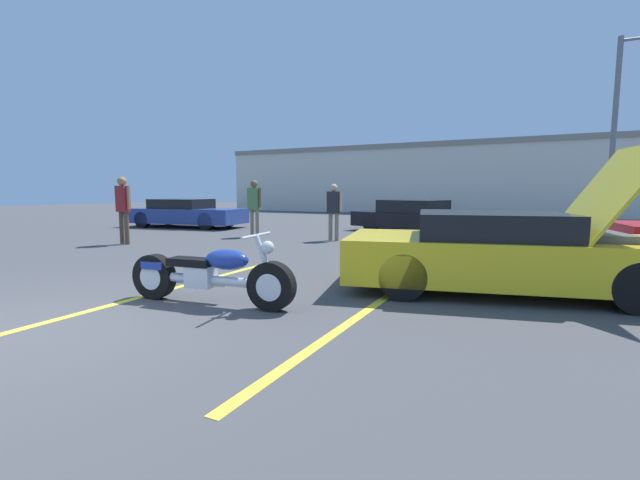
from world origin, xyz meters
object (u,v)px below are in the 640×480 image
Objects in this scene: show_car_hood_open at (504,252)px; parked_car_mid_row at (416,217)px; parked_car_left_row at (185,213)px; motorcycle at (210,275)px; spectator_near_motorcycle at (123,204)px; spectator_midground at (334,207)px; light_pole at (617,125)px; spectator_by_show_car at (254,203)px.

show_car_hood_open is 8.79m from parked_car_mid_row.
parked_car_left_row is (-8.78, -2.01, 0.01)m from parked_car_mid_row.
spectator_near_motorcycle is at bearing 142.03° from motorcycle.
show_car_hood_open is at bearing -34.20° from parked_car_left_row.
parked_car_mid_row is 1.00× the size of parked_car_left_row.
spectator_midground is (-4.91, 4.65, 0.40)m from show_car_hood_open.
spectator_near_motorcycle reaches higher than motorcycle.
show_car_hood_open is 2.58× the size of spectator_near_motorcycle.
spectator_by_show_car is at bearing -144.95° from light_pole.
light_pole reaches higher than spectator_midground.
parked_car_mid_row is 9.01m from parked_car_left_row.
light_pole is 15.72m from motorcycle.
light_pole is 16.33m from spectator_near_motorcycle.
parked_car_mid_row is at bearing -149.59° from light_pole.
show_car_hood_open is 13.60m from parked_car_left_row.
motorcycle is (-6.00, -14.14, -3.34)m from light_pole.
spectator_near_motorcycle reaches higher than spectator_midground.
spectator_midground reaches higher than motorcycle.
light_pole is 3.66× the size of spectator_near_motorcycle.
spectator_midground is at bearing 95.32° from motorcycle.
motorcycle is 1.33× the size of spectator_by_show_car.
spectator_by_show_car is (-10.28, -7.21, -2.66)m from light_pole.
parked_car_mid_row is 2.76× the size of spectator_by_show_car.
spectator_by_show_car is (2.04, 3.19, -0.03)m from spectator_near_motorcycle.
parked_car_mid_row is at bearing 40.91° from spectator_by_show_car.
spectator_midground is at bearing -96.31° from parked_car_mid_row.
motorcycle is at bearing -72.07° from parked_car_mid_row.
parked_car_mid_row is 2.69× the size of spectator_near_motorcycle.
spectator_near_motorcycle is (-6.25, -6.84, 0.56)m from parked_car_mid_row.
parked_car_mid_row is at bearing 5.38° from parked_car_left_row.
light_pole is at bearing 13.06° from parked_car_left_row.
light_pole is at bearing 63.43° from show_car_hood_open.
spectator_near_motorcycle is at bearing -139.82° from light_pole.
show_car_hood_open reaches higher than spectator_near_motorcycle.
light_pole reaches higher than parked_car_mid_row.
spectator_near_motorcycle is (-6.32, 3.73, 0.72)m from motorcycle.
spectator_near_motorcycle is 1.11× the size of spectator_midground.
spectator_near_motorcycle reaches higher than spectator_by_show_car.
show_car_hood_open reaches higher than parked_car_left_row.
spectator_near_motorcycle is at bearing 158.86° from show_car_hood_open.
light_pole is at bearing 35.05° from spectator_by_show_car.
parked_car_left_row is 4.88m from spectator_by_show_car.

